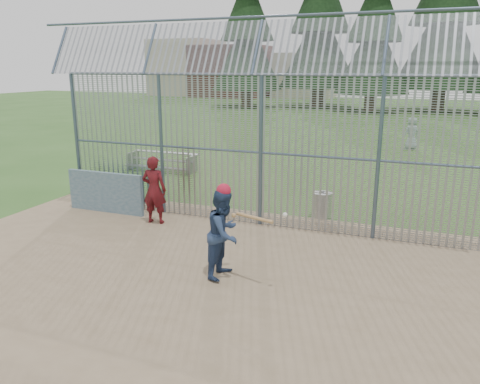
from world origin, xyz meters
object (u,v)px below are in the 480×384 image
at_px(batter, 224,233).
at_px(bleacher, 162,161).
at_px(onlooker, 154,190).
at_px(dugout_wall, 106,192).
at_px(trash_can, 322,205).

height_order(batter, bleacher, batter).
distance_m(batter, onlooker, 3.94).
height_order(dugout_wall, trash_can, dugout_wall).
height_order(dugout_wall, batter, batter).
distance_m(batter, trash_can, 4.72).
bearing_deg(onlooker, trash_can, -159.42).
distance_m(trash_can, bleacher, 8.42).
bearing_deg(batter, onlooker, 55.55).
relative_size(dugout_wall, batter, 1.37).
height_order(trash_can, bleacher, trash_can).
relative_size(batter, trash_can, 2.23).
xyz_separation_m(dugout_wall, trash_can, (6.06, 1.81, -0.24)).
bearing_deg(trash_can, dugout_wall, -163.36).
relative_size(dugout_wall, onlooker, 1.34).
xyz_separation_m(batter, bleacher, (-6.42, 8.39, -0.52)).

